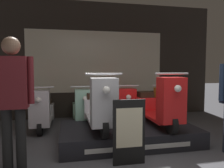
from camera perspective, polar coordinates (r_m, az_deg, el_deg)
name	(u,v)px	position (r m, az deg, el deg)	size (l,w,h in m)	color
shop_wall_back	(96,60)	(6.20, -4.09, 6.26)	(6.88, 0.09, 3.20)	#28231E
display_platform	(128,134)	(4.20, 4.12, -12.81)	(2.47, 1.40, 0.30)	black
scooter_display_left	(99,107)	(3.89, -3.48, -6.01)	(0.57, 1.68, 1.00)	black
scooter_display_right	(157,105)	(4.19, 11.77, -5.34)	(0.57, 1.68, 1.00)	black
scooter_backrow_0	(43,111)	(5.24, -17.68, -6.86)	(0.57, 1.68, 1.00)	black
scooter_backrow_1	(83,110)	(5.22, -7.67, -6.72)	(0.57, 1.68, 1.00)	black
scooter_backrow_2	(120,108)	(5.36, 2.09, -6.40)	(0.57, 1.68, 1.00)	black
scooter_backrow_3	(155,107)	(5.65, 11.09, -5.93)	(0.57, 1.68, 1.00)	black
person_left_browsing	(13,94)	(3.11, -24.53, -2.49)	(0.54, 0.23, 1.77)	black
price_sign_board	(129,132)	(3.17, 4.48, -12.37)	(0.47, 0.04, 0.94)	black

